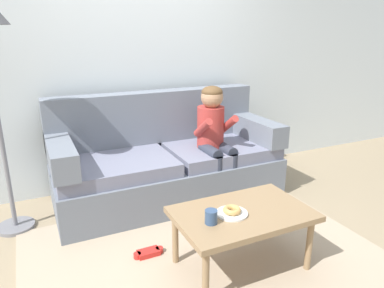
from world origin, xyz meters
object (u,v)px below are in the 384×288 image
(couch, at_px, (167,162))
(coffee_table, at_px, (242,218))
(toy_controller, at_px, (149,253))
(donut, at_px, (232,210))
(mug, at_px, (211,217))
(person_child, at_px, (214,132))

(couch, bearing_deg, coffee_table, -87.99)
(coffee_table, relative_size, toy_controller, 4.04)
(coffee_table, height_order, toy_controller, coffee_table)
(coffee_table, xyz_separation_m, donut, (-0.09, -0.00, 0.08))
(toy_controller, bearing_deg, donut, -26.12)
(couch, relative_size, mug, 23.81)
(person_child, xyz_separation_m, donut, (-0.45, -1.07, -0.21))
(mug, bearing_deg, couch, 80.58)
(couch, xyz_separation_m, person_child, (0.41, -0.21, 0.31))
(coffee_table, distance_m, donut, 0.12)
(donut, bearing_deg, couch, 88.09)
(mug, distance_m, toy_controller, 0.69)
(couch, distance_m, donut, 1.29)
(couch, bearing_deg, person_child, -27.67)
(coffee_table, xyz_separation_m, mug, (-0.27, -0.05, 0.09))
(couch, relative_size, person_child, 1.95)
(couch, height_order, toy_controller, couch)
(donut, xyz_separation_m, mug, (-0.18, -0.04, 0.01))
(coffee_table, height_order, donut, donut)
(couch, relative_size, toy_controller, 9.48)
(person_child, xyz_separation_m, mug, (-0.63, -1.11, -0.19))
(coffee_table, height_order, person_child, person_child)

